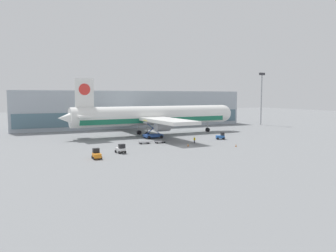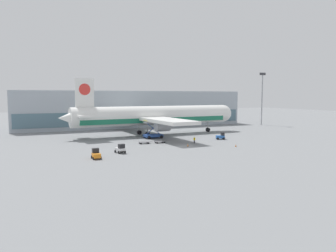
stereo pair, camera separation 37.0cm
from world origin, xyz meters
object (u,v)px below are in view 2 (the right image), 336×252
Objects in this scene: scissor_lift_loader at (153,131)px; traffic_cone_near at (236,145)px; airplane_main at (153,116)px; traffic_cone_far at (188,145)px; light_mast at (262,95)px; baggage_tug_mid at (221,136)px; ground_crew_near at (194,140)px; baggage_dolly_second at (160,141)px; baggage_tug_far at (120,149)px; baggage_dolly_lead at (144,142)px; baggage_tug_foreground at (96,154)px.

scissor_lift_loader is 8.43× the size of traffic_cone_near.
airplane_main is 25.81m from traffic_cone_far.
airplane_main is 9.01m from scissor_lift_loader.
baggage_tug_mid is (-41.82, -31.56, -11.81)m from light_mast.
traffic_cone_near is (8.84, -30.46, -5.53)m from airplane_main.
scissor_lift_loader is 14.99m from ground_crew_near.
baggage_tug_far is at bearing -139.27° from baggage_dolly_second.
scissor_lift_loader is 1.99× the size of baggage_tug_far.
baggage_tug_mid is 22.50m from baggage_dolly_lead.
light_mast reaches higher than baggage_dolly_second.
baggage_tug_mid is at bearing -96.48° from ground_crew_near.
baggage_tug_mid reaches higher than baggage_dolly_lead.
baggage_dolly_lead is at bearing 127.36° from baggage_tug_far.
baggage_tug_far reaches higher than baggage_dolly_lead.
scissor_lift_loader reaches higher than traffic_cone_near.
ground_crew_near is 2.64× the size of traffic_cone_near.
airplane_main reaches higher than baggage_tug_mid.
scissor_lift_loader reaches higher than baggage_tug_foreground.
baggage_dolly_second is at bearing -104.23° from scissor_lift_loader.
baggage_tug_foreground is 0.93× the size of baggage_tug_far.
airplane_main is 20.83× the size of baggage_tug_mid.
baggage_dolly_second is (4.17, -0.48, 0.00)m from baggage_dolly_lead.
airplane_main reaches higher than traffic_cone_far.
baggage_tug_foreground is at bearing -178.57° from traffic_cone_near.
light_mast is at bearing 34.68° from traffic_cone_far.
light_mast is 4.09× the size of scissor_lift_loader.
scissor_lift_loader is 3.19× the size of ground_crew_near.
baggage_tug_far is at bearing -55.32° from baggage_tug_foreground.
traffic_cone_near is (18.14, -13.92, -0.08)m from baggage_dolly_lead.
baggage_tug_foreground is 21.49m from baggage_dolly_lead.
light_mast is at bearing 108.02° from baggage_tug_far.
traffic_cone_near is (6.22, -9.12, -0.66)m from ground_crew_near.
ground_crew_near reaches higher than traffic_cone_near.
traffic_cone_near is 11.48m from traffic_cone_far.
ground_crew_near is at bearing -68.98° from baggage_tug_foreground.
scissor_lift_loader reaches higher than ground_crew_near.
baggage_dolly_lead is (-6.17, -9.01, -1.61)m from scissor_lift_loader.
baggage_dolly_second is 8.89m from ground_crew_near.
traffic_cone_far is (7.94, -8.64, -0.01)m from baggage_dolly_lead.
baggage_tug_far is 22.21m from ground_crew_near.
airplane_main is at bearing -37.38° from baggage_tug_foreground.
airplane_main is at bearing -18.19° from ground_crew_near.
traffic_cone_near reaches higher than baggage_dolly_lead.
scissor_lift_loader is 1.91× the size of baggage_tug_mid.
traffic_cone_far is at bearing -61.27° from baggage_dolly_second.
scissor_lift_loader is at bearing -2.60° from ground_crew_near.
traffic_cone_far is (-56.34, -38.99, -12.30)m from light_mast.
light_mast is at bearing 17.82° from scissor_lift_loader.
light_mast reaches higher than airplane_main.
baggage_tug_mid is (38.07, 13.53, 0.00)m from baggage_tug_foreground.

